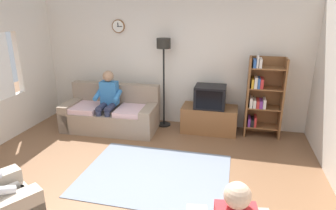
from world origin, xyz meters
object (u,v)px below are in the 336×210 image
Objects in this scene: couch at (111,114)px; bookshelf at (262,96)px; floor_lamp at (164,58)px; tv at (210,97)px; person_on_couch at (108,98)px; tv_stand at (209,119)px.

bookshelf is (2.98, 0.41, 0.49)m from couch.
floor_lamp reaches higher than couch.
person_on_couch reaches higher than tv.
person_on_couch is at bearing -151.91° from floor_lamp.
tv_stand is at bearing -175.80° from bookshelf.
floor_lamp reaches higher than person_on_couch.
tv is 0.48× the size of person_on_couch.
floor_lamp reaches higher than bookshelf.
bookshelf is 2.07m from floor_lamp.
person_on_couch is at bearing -91.64° from couch.
person_on_couch is (-1.02, -0.55, -0.75)m from floor_lamp.
floor_lamp is 1.38m from person_on_couch.
tv is 0.99m from bookshelf.
floor_lamp is (-0.98, 0.12, 0.70)m from tv.
bookshelf is at bearing 5.61° from tv.
couch is 1.59m from floor_lamp.
tv_stand is 1.83× the size of tv.
tv_stand is 0.48m from tv.
bookshelf is 3.03m from person_on_couch.
tv_stand is 2.10m from person_on_couch.
person_on_couch is (-2.98, -0.52, -0.10)m from bookshelf.
couch is 1.04× the size of floor_lamp.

